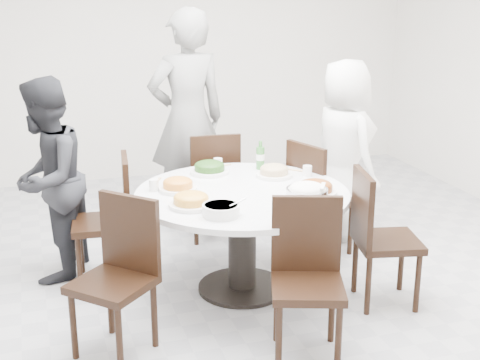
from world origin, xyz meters
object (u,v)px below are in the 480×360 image
object	(u,v)px
chair_s	(308,284)
beverage_bottle	(260,155)
soup_bowl	(221,210)
chair_nw	(101,221)
diner_middle	(187,120)
chair_se	(388,238)
diner_left	(47,180)
chair_ne	(322,198)
chair_n	(211,184)
rice_bowl	(307,197)
dining_table	(242,241)
diner_right	(344,150)
chair_sw	(112,281)

from	to	relation	value
chair_s	beverage_bottle	world-z (taller)	beverage_bottle
chair_s	soup_bowl	world-z (taller)	chair_s
chair_nw	diner_middle	distance (m)	1.42
soup_bowl	chair_se	bearing A→B (deg)	-2.86
diner_left	chair_ne	bearing A→B (deg)	106.90
diner_left	beverage_bottle	world-z (taller)	diner_left
beverage_bottle	diner_left	bearing A→B (deg)	173.91
chair_s	diner_left	xyz separation A→B (m)	(-1.38, 1.63, 0.28)
chair_n	rice_bowl	size ratio (longest dim) A/B	3.47
chair_nw	diner_middle	xyz separation A→B (m)	(0.89, 0.98, 0.50)
chair_se	beverage_bottle	xyz separation A→B (m)	(-0.58, 0.98, 0.39)
chair_nw	chair_s	xyz separation A→B (m)	(1.03, -1.42, 0.00)
dining_table	chair_s	bearing A→B (deg)	-84.50
dining_table	diner_right	distance (m)	1.45
diner_right	chair_sw	bearing A→B (deg)	113.14
diner_right	chair_n	bearing A→B (deg)	65.42
chair_s	rice_bowl	bearing A→B (deg)	87.14
rice_bowl	soup_bowl	xyz separation A→B (m)	(-0.59, -0.01, -0.02)
dining_table	chair_n	distance (m)	1.09
diner_right	diner_left	xyz separation A→B (m)	(-2.45, -0.11, -0.01)
chair_se	chair_ne	bearing A→B (deg)	16.60
diner_left	chair_se	bearing A→B (deg)	85.10
chair_n	diner_middle	distance (m)	0.63
chair_sw	rice_bowl	xyz separation A→B (m)	(1.30, 0.17, 0.33)
chair_ne	diner_left	bearing A→B (deg)	63.75
chair_n	diner_middle	size ratio (longest dim) A/B	0.49
diner_middle	diner_left	distance (m)	1.48
rice_bowl	dining_table	bearing A→B (deg)	127.34
dining_table	diner_middle	distance (m)	1.56
diner_middle	soup_bowl	distance (m)	1.89
chair_s	chair_se	bearing A→B (deg)	49.87
chair_nw	chair_s	distance (m)	1.76
diner_left	chair_sw	bearing A→B (deg)	36.48
diner_right	soup_bowl	distance (m)	1.87
chair_sw	rice_bowl	distance (m)	1.36
dining_table	diner_left	size ratio (longest dim) A/B	0.99
chair_s	chair_ne	bearing A→B (deg)	81.53
chair_sw	diner_left	size ratio (longest dim) A/B	0.63
soup_bowl	beverage_bottle	distance (m)	1.10
chair_nw	dining_table	bearing A→B (deg)	70.27
dining_table	diner_middle	xyz separation A→B (m)	(-0.05, 1.44, 0.60)
chair_ne	beverage_bottle	size ratio (longest dim) A/B	4.23
chair_n	chair_sw	xyz separation A→B (m)	(-1.06, -1.66, 0.00)
dining_table	diner_right	xyz separation A→B (m)	(1.16, 0.78, 0.39)
chair_nw	rice_bowl	distance (m)	1.56
diner_middle	beverage_bottle	size ratio (longest dim) A/B	8.67
diner_left	soup_bowl	size ratio (longest dim) A/B	6.37
chair_s	diner_left	distance (m)	2.16
chair_ne	dining_table	bearing A→B (deg)	98.37
chair_nw	chair_s	world-z (taller)	same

